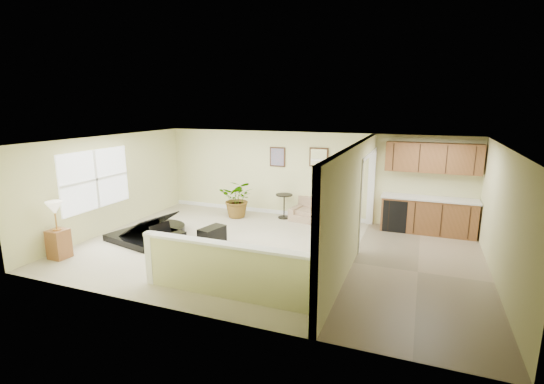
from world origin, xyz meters
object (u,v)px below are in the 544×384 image
at_px(piano, 146,214).
at_px(lamp_stand, 58,234).
at_px(small_plant, 335,219).
at_px(palm_plant, 238,199).
at_px(piano_bench, 212,236).
at_px(loveseat, 318,210).
at_px(accent_table, 284,203).

relative_size(piano, lamp_stand, 1.62).
bearing_deg(small_plant, palm_plant, -177.86).
relative_size(piano, piano_bench, 3.05).
xyz_separation_m(loveseat, small_plant, (0.59, -0.34, -0.09)).
bearing_deg(palm_plant, accent_table, 17.27).
bearing_deg(small_plant, accent_table, 169.55).
bearing_deg(lamp_stand, palm_plant, 62.29).
xyz_separation_m(palm_plant, lamp_stand, (-2.24, -4.26, -0.02)).
bearing_deg(palm_plant, piano_bench, -78.79).
height_order(piano, lamp_stand, piano).
relative_size(palm_plant, small_plant, 2.13).
relative_size(palm_plant, lamp_stand, 0.91).
bearing_deg(piano, piano_bench, 15.51).
height_order(palm_plant, small_plant, palm_plant).
xyz_separation_m(piano, loveseat, (3.62, 2.92, -0.29)).
bearing_deg(accent_table, lamp_stand, -127.11).
bearing_deg(small_plant, loveseat, 150.11).
distance_m(piano, piano_bench, 1.85).
relative_size(loveseat, lamp_stand, 1.26).
bearing_deg(lamp_stand, small_plant, 40.49).
distance_m(piano_bench, accent_table, 2.91).
xyz_separation_m(piano_bench, lamp_stand, (-2.71, -1.88, 0.31)).
height_order(piano_bench, accent_table, accent_table).
bearing_deg(small_plant, piano, -148.52).
relative_size(loveseat, accent_table, 2.25).
bearing_deg(loveseat, lamp_stand, -123.53).
distance_m(loveseat, lamp_stand, 6.54).
xyz_separation_m(small_plant, lamp_stand, (-5.12, -4.37, 0.31)).
bearing_deg(small_plant, lamp_stand, -139.51).
xyz_separation_m(piano, piano_bench, (1.80, 0.08, -0.38)).
bearing_deg(palm_plant, loveseat, 11.09).
xyz_separation_m(piano, small_plant, (4.21, 2.58, -0.38)).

